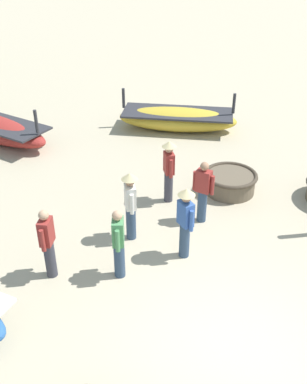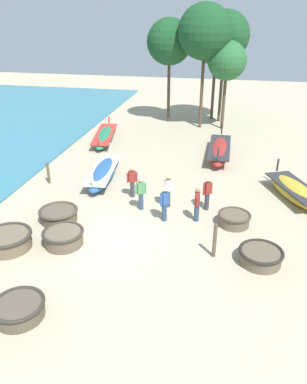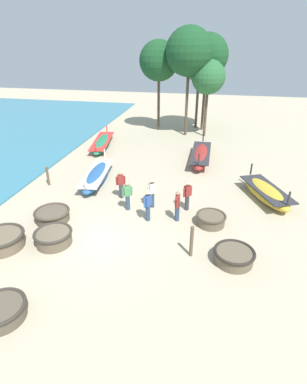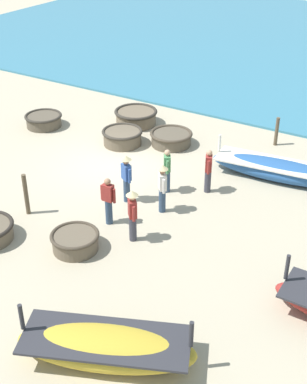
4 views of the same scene
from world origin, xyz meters
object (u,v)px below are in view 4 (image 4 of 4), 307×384
Objects in this scene: fisherman_by_coracle at (162,185)px; mooring_post_inland at (277,131)px; coracle_front_left at (136,117)px; fisherman_crouching at (126,176)px; coracle_front_right at (171,138)px; coracle_weathered at (122,137)px; fisherman_with_hat at (132,212)px; long_boat_white_hull at (279,170)px; coracle_center at (44,120)px; coracle_upturned at (75,241)px; fisherman_standing_left at (208,170)px; fisherman_standing_right at (167,170)px; fisherman_hauling at (108,200)px; mooring_post_shoreline at (26,194)px; long_boat_red_hull at (106,347)px.

mooring_post_inland is at bearing 168.62° from fisherman_by_coracle.
fisherman_crouching reaches higher than coracle_front_left.
fisherman_by_coracle is (4.47, 2.24, 0.66)m from coracle_front_right.
coracle_weathered is 6.68m from fisherman_with_hat.
coracle_center is at bearing -85.67° from long_boat_white_hull.
fisherman_crouching reaches higher than coracle_upturned.
fisherman_standing_left reaches higher than coracle_front_left.
fisherman_standing_right is (2.04, 7.33, 0.54)m from coracle_center.
fisherman_hauling is 2.69m from mooring_post_shoreline.
coracle_weathered is 11.20m from long_boat_red_hull.
coracle_front_left is 7.18m from fisherman_by_coracle.
coracle_front_left is at bearing -149.69° from long_boat_red_hull.
fisherman_by_coracle reaches higher than coracle_upturned.
fisherman_hauling is 3.75m from fisherman_standing_left.
fisherman_with_hat is at bearing 2.33° from fisherman_by_coracle.
fisherman_standing_left is (3.61, 5.26, 0.48)m from coracle_front_left.
coracle_front_left is (-1.99, -0.65, 0.02)m from coracle_weathered.
fisherman_hauling is (5.43, -3.47, 0.47)m from long_boat_white_hull.
long_boat_red_hull is 3.58× the size of mooring_post_inland.
fisherman_hauling is at bearing -27.33° from fisherman_standing_left.
fisherman_by_coracle is at bearing -31.31° from long_boat_white_hull.
fisherman_with_hat is at bearing 11.10° from fisherman_standing_right.
coracle_front_right is 0.41× the size of long_boat_red_hull.
coracle_upturned is 10.01m from mooring_post_inland.
mooring_post_shoreline reaches higher than coracle_weathered.
fisherman_standing_right and fisherman_hauling have the same top height.
fisherman_by_coracle is 1.42× the size of mooring_post_inland.
mooring_post_shoreline is at bearing -56.76° from fisherman_by_coracle.
fisherman_crouching is 1.06× the size of fisherman_standing_left.
coracle_center is at bearing -69.49° from mooring_post_inland.
fisherman_standing_right is at bearing 138.92° from mooring_post_shoreline.
mooring_post_inland is at bearing 120.82° from coracle_weathered.
fisherman_with_hat is 1.06× the size of fisherman_hauling.
coracle_center is 7.32m from fisherman_crouching.
coracle_weathered is 0.98× the size of fisherman_crouching.
fisherman_with_hat is at bearing -153.91° from long_boat_red_hull.
fisherman_standing_left is (1.61, 4.61, 0.50)m from coracle_weathered.
fisherman_standing_right and fisherman_standing_left have the same top height.
long_boat_red_hull is 2.52× the size of fisherman_with_hat.
long_boat_red_hull is at bearing 34.98° from fisherman_hauling.
mooring_post_shoreline is (4.23, -4.25, -0.14)m from fisherman_standing_left.
coracle_weathered is 1.15× the size of coracle_upturned.
fisherman_with_hat is 3.70m from mooring_post_shoreline.
long_boat_red_hull is at bearing 20.14° from fisherman_standing_right.
long_boat_red_hull is at bearing 47.36° from coracle_center.
coracle_center is 8.25m from fisherman_hauling.
mooring_post_inland is at bearing 163.57° from fisherman_hauling.
mooring_post_shoreline is at bearing 3.49° from coracle_weathered.
long_boat_red_hull is 7.59m from fisherman_standing_right.
fisherman_standing_right is at bearing 172.36° from coracle_upturned.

